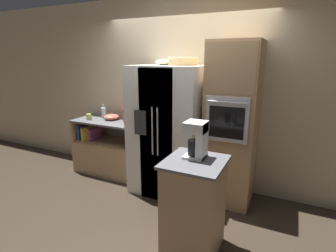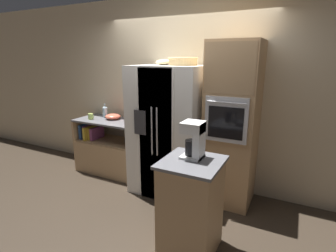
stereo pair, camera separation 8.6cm
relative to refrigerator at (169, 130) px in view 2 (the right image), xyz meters
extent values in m
plane|color=#382D23|center=(0.06, -0.01, -0.91)|extent=(20.00, 20.00, 0.00)
cube|color=beige|center=(0.06, 0.43, 0.49)|extent=(12.00, 0.06, 2.80)
cube|color=tan|center=(-1.16, 0.11, -0.64)|extent=(1.16, 0.58, 0.54)
cube|color=tan|center=(-1.16, 0.11, -0.36)|extent=(1.11, 0.54, 0.02)
cube|color=tan|center=(-1.72, 0.11, -0.20)|extent=(0.04, 0.58, 0.34)
cube|color=tan|center=(-0.60, 0.11, -0.20)|extent=(0.04, 0.58, 0.34)
cube|color=slate|center=(-1.16, 0.11, -0.01)|extent=(1.16, 0.58, 0.03)
cube|color=#284C8E|center=(-1.65, 0.08, -0.23)|extent=(0.06, 0.35, 0.24)
cube|color=#934784|center=(-1.59, 0.08, -0.24)|extent=(0.06, 0.28, 0.22)
cube|color=gold|center=(-1.53, 0.08, -0.24)|extent=(0.04, 0.43, 0.22)
cube|color=gold|center=(-1.48, 0.08, -0.25)|extent=(0.04, 0.30, 0.21)
cube|color=#934784|center=(-1.43, 0.08, -0.25)|extent=(0.05, 0.31, 0.20)
cube|color=white|center=(0.00, 0.01, 0.00)|extent=(1.00, 0.78, 1.82)
cube|color=white|center=(-0.01, -0.39, 0.00)|extent=(0.49, 0.02, 1.78)
cube|color=white|center=(0.01, -0.39, 0.00)|extent=(0.49, 0.02, 1.78)
cylinder|color=#B2B2B7|center=(-0.04, -0.42, 0.09)|extent=(0.02, 0.02, 0.64)
cylinder|color=#B2B2B7|center=(0.04, -0.42, 0.09)|extent=(0.02, 0.02, 0.64)
cube|color=#2D2D33|center=(-0.22, -0.40, 0.18)|extent=(0.18, 0.01, 0.33)
cube|color=tan|center=(0.87, 0.10, 0.15)|extent=(0.62, 0.61, 2.13)
cube|color=silver|center=(0.87, -0.22, 0.30)|extent=(0.51, 0.04, 0.54)
cube|color=black|center=(0.87, -0.24, 0.27)|extent=(0.42, 0.01, 0.38)
cylinder|color=#B2B2B7|center=(0.87, -0.26, 0.51)|extent=(0.45, 0.02, 0.02)
cube|color=#A68259|center=(0.87, -0.21, 0.89)|extent=(0.59, 0.01, 0.58)
cube|color=tan|center=(0.78, -1.05, -0.44)|extent=(0.52, 0.55, 0.95)
cube|color=slate|center=(0.78, -1.05, 0.05)|extent=(0.56, 0.59, 0.03)
cylinder|color=tan|center=(0.19, 0.04, 0.95)|extent=(0.37, 0.37, 0.09)
torus|color=tan|center=(0.19, 0.04, 1.00)|extent=(0.39, 0.39, 0.03)
ellipsoid|color=beige|center=(-0.10, 0.05, 0.95)|extent=(0.23, 0.23, 0.08)
cylinder|color=silver|center=(-1.35, 0.23, 0.09)|extent=(0.08, 0.08, 0.17)
cone|color=silver|center=(-1.35, 0.23, 0.19)|extent=(0.08, 0.08, 0.04)
cylinder|color=silver|center=(-1.35, 0.23, 0.23)|extent=(0.03, 0.03, 0.02)
cylinder|color=maroon|center=(-0.85, 0.16, 0.10)|extent=(0.08, 0.08, 0.20)
cone|color=maroon|center=(-0.85, 0.16, 0.23)|extent=(0.08, 0.08, 0.04)
cylinder|color=maroon|center=(-0.85, 0.16, 0.26)|extent=(0.03, 0.03, 0.03)
cylinder|color=brown|center=(-0.73, 0.02, 0.09)|extent=(0.08, 0.08, 0.18)
cone|color=brown|center=(-0.73, 0.02, 0.21)|extent=(0.08, 0.08, 0.05)
cylinder|color=brown|center=(-0.73, 0.02, 0.24)|extent=(0.03, 0.03, 0.02)
cylinder|color=#B2D166|center=(-1.48, 0.01, 0.05)|extent=(0.08, 0.08, 0.10)
torus|color=#B2D166|center=(-1.44, 0.01, 0.05)|extent=(0.07, 0.01, 0.07)
ellipsoid|color=#DB664C|center=(-1.15, 0.19, 0.05)|extent=(0.26, 0.26, 0.09)
cube|color=white|center=(0.75, -0.97, 0.08)|extent=(0.20, 0.21, 0.02)
cylinder|color=black|center=(0.73, -0.97, 0.17)|extent=(0.12, 0.12, 0.15)
cube|color=white|center=(0.81, -0.97, 0.25)|extent=(0.07, 0.18, 0.36)
cube|color=white|center=(0.75, -0.97, 0.38)|extent=(0.20, 0.21, 0.10)
camera|label=1|loc=(1.55, -3.25, 1.03)|focal=28.00mm
camera|label=2|loc=(1.62, -3.21, 1.03)|focal=28.00mm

